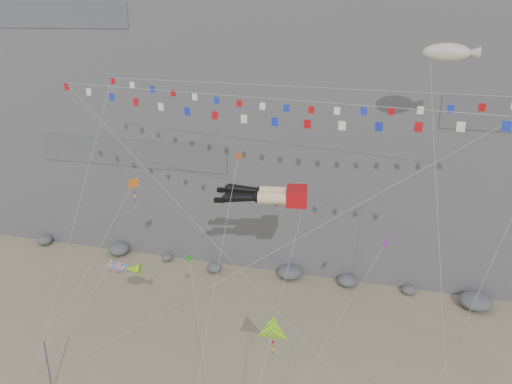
% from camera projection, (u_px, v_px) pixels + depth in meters
% --- Properties ---
extents(cliff, '(80.00, 28.00, 50.00)m').
position_uv_depth(cliff, '(321.00, 24.00, 57.65)').
color(cliff, slate).
rests_on(cliff, ground).
extents(talus_boulders, '(60.00, 3.00, 1.20)m').
position_uv_depth(talus_boulders, '(290.00, 272.00, 52.17)').
color(talus_boulders, '#5D5D62').
rests_on(talus_boulders, ground).
extents(anchor_pole_left, '(0.12, 0.12, 4.37)m').
position_uv_depth(anchor_pole_left, '(48.00, 367.00, 35.69)').
color(anchor_pole_left, slate).
rests_on(anchor_pole_left, ground).
extents(legs_kite, '(7.40, 16.15, 19.58)m').
position_uv_depth(legs_kite, '(271.00, 195.00, 38.82)').
color(legs_kite, red).
rests_on(legs_kite, ground).
extents(flag_banner_upper, '(33.75, 14.14, 29.87)m').
position_uv_depth(flag_banner_upper, '(299.00, 87.00, 37.18)').
color(flag_banner_upper, red).
rests_on(flag_banner_upper, ground).
extents(flag_banner_lower, '(32.72, 8.20, 24.25)m').
position_uv_depth(flag_banner_lower, '(259.00, 98.00, 31.91)').
color(flag_banner_lower, red).
rests_on(flag_banner_lower, ground).
extents(harlequin_kite, '(6.11, 10.10, 17.16)m').
position_uv_depth(harlequin_kite, '(133.00, 184.00, 38.92)').
color(harlequin_kite, red).
rests_on(harlequin_kite, ground).
extents(fish_windsock, '(6.54, 5.17, 10.39)m').
position_uv_depth(fish_windsock, '(118.00, 267.00, 37.30)').
color(fish_windsock, orange).
rests_on(fish_windsock, ground).
extents(delta_kite, '(2.27, 6.09, 8.73)m').
position_uv_depth(delta_kite, '(273.00, 332.00, 32.48)').
color(delta_kite, yellow).
rests_on(delta_kite, ground).
extents(blimp_windsock, '(4.30, 13.39, 26.64)m').
position_uv_depth(blimp_windsock, '(447.00, 53.00, 35.96)').
color(blimp_windsock, beige).
rests_on(blimp_windsock, ground).
extents(small_kite_a, '(1.10, 12.43, 19.68)m').
position_uv_depth(small_kite_a, '(238.00, 161.00, 38.05)').
color(small_kite_a, '#E04512').
rests_on(small_kite_a, ground).
extents(small_kite_b, '(7.06, 10.70, 15.79)m').
position_uv_depth(small_kite_b, '(384.00, 246.00, 36.05)').
color(small_kite_b, purple).
rests_on(small_kite_b, ground).
extents(small_kite_c, '(5.29, 8.45, 13.05)m').
position_uv_depth(small_kite_c, '(190.00, 262.00, 36.06)').
color(small_kite_c, '#1D9416').
rests_on(small_kite_c, ground).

